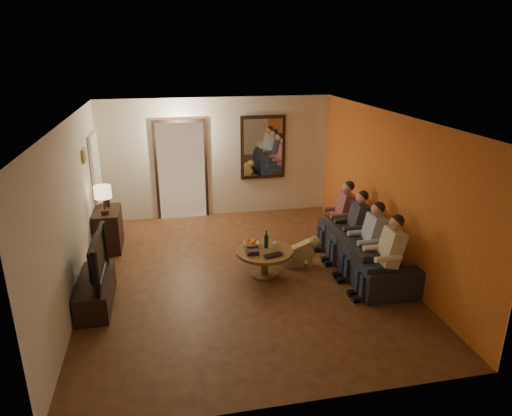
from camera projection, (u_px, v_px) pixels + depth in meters
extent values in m
cube|color=#442712|center=(242.00, 274.00, 7.61)|extent=(5.00, 6.00, 0.01)
cube|color=white|center=(240.00, 117.00, 6.74)|extent=(5.00, 6.00, 0.01)
cube|color=beige|center=(218.00, 158.00, 9.95)|extent=(5.00, 0.02, 2.60)
cube|color=beige|center=(294.00, 297.00, 4.40)|extent=(5.00, 0.02, 2.60)
cube|color=beige|center=(74.00, 211.00, 6.70)|extent=(0.02, 6.00, 2.60)
cube|color=beige|center=(388.00, 191.00, 7.65)|extent=(0.02, 6.00, 2.60)
cube|color=#B8561F|center=(387.00, 191.00, 7.65)|extent=(0.01, 6.00, 2.60)
cube|color=#FFE0A5|center=(181.00, 171.00, 9.86)|extent=(1.00, 0.06, 2.10)
cube|color=black|center=(181.00, 171.00, 9.85)|extent=(1.12, 0.04, 2.22)
cube|color=silver|center=(193.00, 177.00, 9.96)|extent=(0.45, 0.03, 1.70)
cube|color=black|center=(263.00, 147.00, 10.03)|extent=(1.00, 0.05, 1.40)
cube|color=white|center=(263.00, 148.00, 10.01)|extent=(0.86, 0.02, 1.26)
cube|color=white|center=(98.00, 186.00, 8.93)|extent=(0.06, 0.85, 2.04)
cube|color=#B28C33|center=(84.00, 155.00, 7.73)|extent=(0.03, 0.28, 0.24)
cube|color=brown|center=(85.00, 155.00, 7.73)|extent=(0.01, 0.22, 0.18)
cube|color=black|center=(109.00, 229.00, 8.49)|extent=(0.45, 0.85, 0.75)
cube|color=black|center=(96.00, 292.00, 6.65)|extent=(0.45, 1.24, 0.41)
imported|color=black|center=(92.00, 258.00, 6.47)|extent=(1.17, 0.15, 0.67)
imported|color=black|center=(365.00, 250.00, 7.70)|extent=(2.36, 0.94, 0.69)
cylinder|color=brown|center=(264.00, 263.00, 7.51)|extent=(1.19, 1.19, 0.45)
imported|color=white|center=(251.00, 244.00, 7.59)|extent=(0.26, 0.26, 0.06)
cylinder|color=silver|center=(275.00, 245.00, 7.50)|extent=(0.06, 0.06, 0.10)
imported|color=black|center=(275.00, 256.00, 7.19)|extent=(0.38, 0.30, 0.03)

